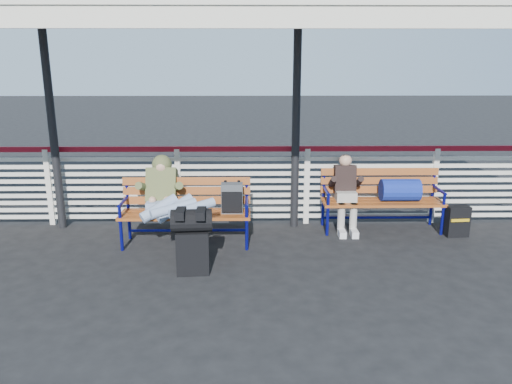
{
  "coord_description": "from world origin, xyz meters",
  "views": [
    {
      "loc": [
        1.1,
        -5.64,
        2.54
      ],
      "look_at": [
        1.2,
        1.0,
        0.75
      ],
      "focal_mm": 35.0,
      "sensor_mm": 36.0,
      "label": 1
    }
  ],
  "objects_px": {
    "traveler_man": "(171,202)",
    "bench_right": "(390,192)",
    "suitcase_side": "(457,221)",
    "companion_person": "(346,192)",
    "bench_left": "(197,203)",
    "luggage_stack": "(192,239)"
  },
  "relations": [
    {
      "from": "bench_right",
      "to": "suitcase_side",
      "type": "relative_size",
      "value": 3.97
    },
    {
      "from": "bench_left",
      "to": "bench_right",
      "type": "relative_size",
      "value": 1.0
    },
    {
      "from": "traveler_man",
      "to": "companion_person",
      "type": "height_order",
      "value": "traveler_man"
    },
    {
      "from": "bench_right",
      "to": "traveler_man",
      "type": "relative_size",
      "value": 1.1
    },
    {
      "from": "bench_left",
      "to": "luggage_stack",
      "type": "bearing_deg",
      "value": -87.94
    },
    {
      "from": "bench_left",
      "to": "bench_right",
      "type": "distance_m",
      "value": 2.9
    },
    {
      "from": "luggage_stack",
      "to": "suitcase_side",
      "type": "distance_m",
      "value": 3.95
    },
    {
      "from": "bench_left",
      "to": "companion_person",
      "type": "distance_m",
      "value": 2.24
    },
    {
      "from": "traveler_man",
      "to": "suitcase_side",
      "type": "distance_m",
      "value": 4.15
    },
    {
      "from": "companion_person",
      "to": "suitcase_side",
      "type": "distance_m",
      "value": 1.67
    },
    {
      "from": "bench_left",
      "to": "bench_right",
      "type": "height_order",
      "value": "same"
    },
    {
      "from": "traveler_man",
      "to": "bench_right",
      "type": "bearing_deg",
      "value": 15.68
    },
    {
      "from": "bench_left",
      "to": "suitcase_side",
      "type": "height_order",
      "value": "bench_left"
    },
    {
      "from": "bench_right",
      "to": "traveler_man",
      "type": "distance_m",
      "value": 3.28
    },
    {
      "from": "bench_left",
      "to": "bench_right",
      "type": "bearing_deg",
      "value": 10.64
    },
    {
      "from": "bench_right",
      "to": "companion_person",
      "type": "height_order",
      "value": "companion_person"
    },
    {
      "from": "luggage_stack",
      "to": "companion_person",
      "type": "relative_size",
      "value": 0.71
    },
    {
      "from": "bench_left",
      "to": "companion_person",
      "type": "relative_size",
      "value": 1.57
    },
    {
      "from": "bench_left",
      "to": "bench_right",
      "type": "xyz_separation_m",
      "value": [
        2.85,
        0.53,
        0.01
      ]
    },
    {
      "from": "luggage_stack",
      "to": "companion_person",
      "type": "xyz_separation_m",
      "value": [
        2.14,
        1.56,
        0.16
      ]
    },
    {
      "from": "luggage_stack",
      "to": "suitcase_side",
      "type": "xyz_separation_m",
      "value": [
        3.74,
        1.26,
        -0.21
      ]
    },
    {
      "from": "suitcase_side",
      "to": "companion_person",
      "type": "bearing_deg",
      "value": 164.49
    }
  ]
}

